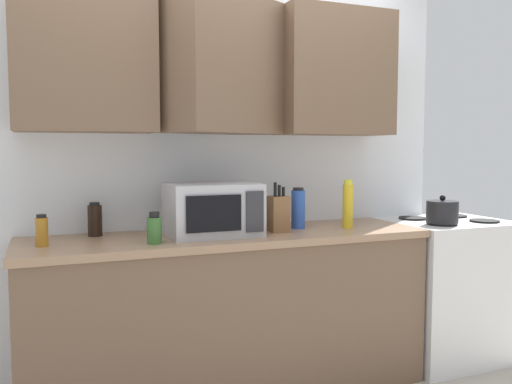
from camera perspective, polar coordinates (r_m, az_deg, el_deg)
name	(u,v)px	position (r m, az deg, el deg)	size (l,w,h in m)	color
wall_back_with_cabinets	(216,113)	(3.12, -4.27, 8.46)	(3.08, 0.61, 2.60)	white
counter_run	(230,313)	(3.04, -2.83, -12.85)	(2.21, 0.63, 0.90)	brown
stove_range	(446,288)	(3.76, 19.69, -9.68)	(0.76, 0.64, 0.91)	silver
kettle	(442,212)	(3.45, 19.34, -2.01)	(0.19, 0.19, 0.17)	black
microwave	(213,209)	(2.87, -4.69, -1.87)	(0.48, 0.37, 0.28)	#B7B7BC
knife_block	(278,213)	(2.98, 2.42, -2.30)	(0.11, 0.13, 0.28)	brown
bottle_soy_dark	(95,220)	(2.96, -16.89, -2.88)	(0.08, 0.08, 0.18)	black
bottle_green_oil	(154,229)	(2.65, -10.84, -3.94)	(0.07, 0.07, 0.16)	#386B2D
bottle_blue_cleaner	(298,209)	(3.11, 4.54, -1.79)	(0.08, 0.08, 0.24)	#2D56B7
bottle_yellow_mustard	(348,205)	(3.16, 9.82, -1.35)	(0.06, 0.06, 0.29)	gold
bottle_amber_vinegar	(42,231)	(2.73, -21.99, -3.91)	(0.06, 0.06, 0.15)	#AD701E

